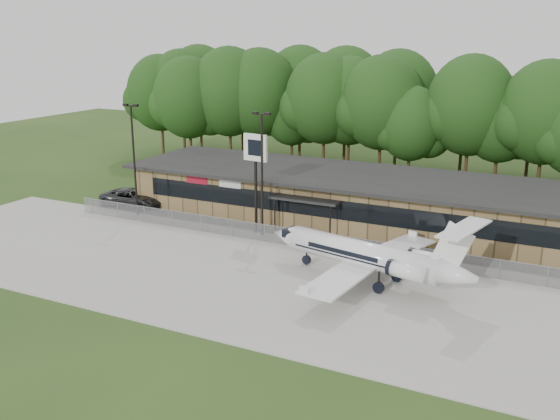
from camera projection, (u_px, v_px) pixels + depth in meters
The scene contains 11 objects.
ground at pixel (204, 329), 35.45m from camera, with size 160.00×160.00×0.00m, color #233F16.
apron at pixel (269, 280), 42.33m from camera, with size 64.00×18.00×0.08m, color #9E9B93.
parking_lot at pixel (332, 233), 52.24m from camera, with size 50.00×9.00×0.06m, color #383835.
terminal at pixel (351, 197), 55.48m from camera, with size 41.00×11.65×4.30m.
fence at pixel (310, 240), 48.16m from camera, with size 46.00×0.04×1.52m.
treeline at pixel (408, 114), 69.58m from camera, with size 72.00×12.00×15.00m, color #163711, non-canonical shape.
light_pole_left at pixel (134, 152), 55.71m from camera, with size 1.55×0.30×10.23m.
light_pole_mid at pixel (262, 165), 50.16m from camera, with size 1.55×0.30×10.23m.
business_jet at pixel (370, 257), 41.40m from camera, with size 15.72×14.13×5.31m.
suv at pixel (133, 198), 60.06m from camera, with size 2.92×6.34×1.76m, color #323335.
pole_sign at pixel (255, 158), 50.61m from camera, with size 2.21×0.53×8.38m.
Camera 1 is at (18.17, -26.97, 16.25)m, focal length 40.00 mm.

